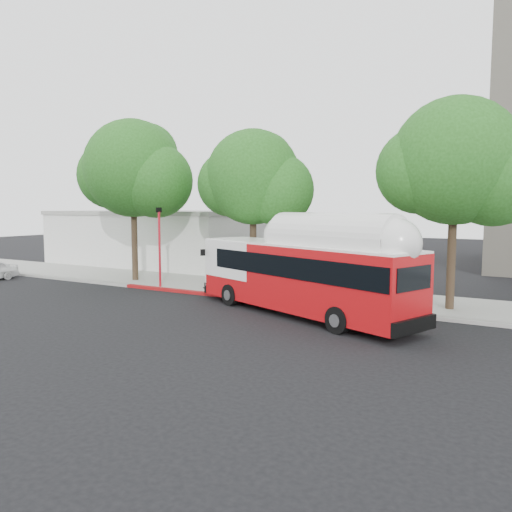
# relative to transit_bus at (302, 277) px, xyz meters

# --- Properties ---
(ground) EXTENTS (120.00, 120.00, 0.00)m
(ground) POSITION_rel_transit_bus_xyz_m (-3.72, -1.93, -1.62)
(ground) COLOR black
(ground) RESTS_ON ground
(sidewalk) EXTENTS (60.00, 5.00, 0.15)m
(sidewalk) POSITION_rel_transit_bus_xyz_m (-3.72, 4.57, -1.55)
(sidewalk) COLOR gray
(sidewalk) RESTS_ON ground
(curb_strip) EXTENTS (60.00, 0.30, 0.15)m
(curb_strip) POSITION_rel_transit_bus_xyz_m (-3.72, 1.97, -1.55)
(curb_strip) COLOR gray
(curb_strip) RESTS_ON ground
(red_curb_segment) EXTENTS (10.00, 0.32, 0.16)m
(red_curb_segment) POSITION_rel_transit_bus_xyz_m (-6.72, 1.97, -1.54)
(red_curb_segment) COLOR maroon
(red_curb_segment) RESTS_ON ground
(street_tree_left) EXTENTS (6.67, 5.80, 9.74)m
(street_tree_left) POSITION_rel_transit_bus_xyz_m (-12.25, 3.62, 4.98)
(street_tree_left) COLOR #2D2116
(street_tree_left) RESTS_ON ground
(street_tree_mid) EXTENTS (5.75, 5.00, 8.62)m
(street_tree_mid) POSITION_rel_transit_bus_xyz_m (-4.31, 4.12, 4.28)
(street_tree_mid) COLOR #2D2116
(street_tree_mid) RESTS_ON ground
(street_tree_right) EXTENTS (6.21, 5.40, 9.18)m
(street_tree_right) POSITION_rel_transit_bus_xyz_m (5.72, 3.92, 4.63)
(street_tree_right) COLOR #2D2116
(street_tree_right) RESTS_ON ground
(low_commercial_bldg) EXTENTS (16.20, 10.20, 4.25)m
(low_commercial_bldg) POSITION_rel_transit_bus_xyz_m (-17.72, 12.07, 0.53)
(low_commercial_bldg) COLOR silver
(low_commercial_bldg) RESTS_ON ground
(transit_bus) EXTENTS (11.66, 6.20, 3.47)m
(transit_bus) POSITION_rel_transit_bus_xyz_m (0.00, 0.00, 0.00)
(transit_bus) COLOR #B20C10
(transit_bus) RESTS_ON ground
(signal_pole) EXTENTS (0.13, 0.43, 4.52)m
(signal_pole) POSITION_rel_transit_bus_xyz_m (-9.63, 2.26, 0.70)
(signal_pole) COLOR red
(signal_pole) RESTS_ON ground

